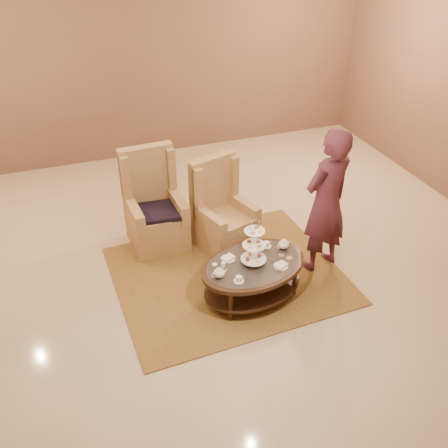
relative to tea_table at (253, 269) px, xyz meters
name	(u,v)px	position (x,y,z in m)	size (l,w,h in m)	color
ground	(224,285)	(-0.26, 0.27, -0.39)	(8.00, 8.00, 0.00)	beige
ceiling	(224,285)	(-0.26, 0.27, -0.39)	(8.00, 8.00, 0.02)	silver
wall_back	(142,56)	(-0.26, 4.27, 1.36)	(8.00, 0.04, 3.50)	brown
rug	(228,275)	(-0.15, 0.44, -0.38)	(2.79, 2.36, 0.01)	olive
tea_table	(253,269)	(0.00, 0.00, 0.00)	(1.41, 1.10, 1.07)	black
armchair_left	(154,212)	(-0.80, 1.50, 0.06)	(0.74, 0.77, 1.31)	tan
armchair_right	(221,218)	(0.01, 1.12, 0.02)	(0.83, 0.84, 1.22)	tan
person	(326,202)	(1.02, 0.25, 0.54)	(0.77, 0.61, 1.86)	#4F212E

